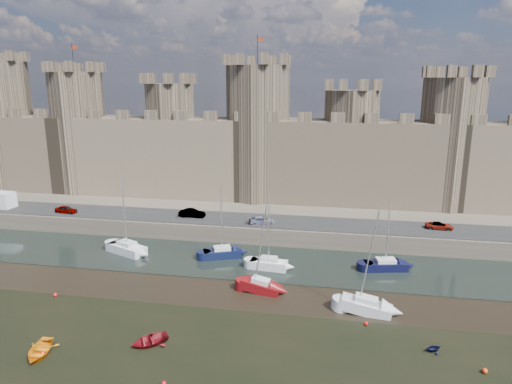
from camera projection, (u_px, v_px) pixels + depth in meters
The scene contains 23 objects.
ground at pixel (131, 368), 37.61m from camera, with size 160.00×160.00×0.00m, color black.
water_channel at pixel (211, 259), 60.53m from camera, with size 160.00×12.00×0.08m, color black.
quay at pixel (258, 188), 94.63m from camera, with size 160.00×60.00×2.50m, color #4C443A.
road at pixel (228, 219), 69.48m from camera, with size 160.00×7.00×0.10m, color black.
castle at pixel (243, 146), 80.79m from camera, with size 108.50×11.00×29.00m.
car_0 at pixel (66, 210), 72.38m from camera, with size 1.43×3.56×1.21m, color gray.
car_1 at pixel (192, 213), 70.18m from camera, with size 1.41×4.05×1.33m, color gray.
car_2 at pixel (262, 220), 66.97m from camera, with size 1.54×3.80×1.10m, color gray.
car_3 at pixel (439, 226), 64.55m from camera, with size 1.75×3.80×1.06m, color gray.
sailboat_0 at pixel (127, 248), 62.20m from camera, with size 6.14×4.32×10.71m.
sailboat_1 at pixel (222, 252), 60.71m from camera, with size 5.31×3.68×9.91m.
sailboat_2 at pixel (269, 263), 57.05m from camera, with size 4.75×2.18×9.95m.
sailboat_3 at pixel (386, 265), 56.83m from camera, with size 5.53×3.10×9.15m.
sailboat_4 at pixel (261, 286), 50.96m from camera, with size 4.63×2.39×10.31m.
sailboat_5 at pixel (366, 306), 46.39m from camera, with size 5.27×2.57×10.95m.
dinghy_0 at pixel (39, 351), 39.29m from camera, with size 2.53×0.73×3.54m, color orange.
dinghy_4 at pixel (149, 342), 40.80m from camera, with size 2.38×0.69×3.34m, color maroon.
dinghy_7 at pixel (433, 348), 39.73m from camera, with size 1.20×0.73×1.39m, color black.
buoy_1 at pixel (55, 295), 49.94m from camera, with size 0.45×0.45×0.45m, color #FE0B16.
buoy_2 at pixel (164, 383), 35.40m from camera, with size 0.39×0.39×0.39m, color #FF0B15.
buoy_3 at pixel (366, 324), 44.10m from camera, with size 0.40×0.40×0.40m, color #FA140B.
buoy_4 at pixel (43, 354), 39.16m from camera, with size 0.45×0.45×0.45m, color #FA3A0B.
buoy_5 at pixel (485, 371), 36.88m from camera, with size 0.45×0.45×0.45m, color #FF3C0B.
Camera 1 is at (16.06, -30.67, 23.10)m, focal length 32.00 mm.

